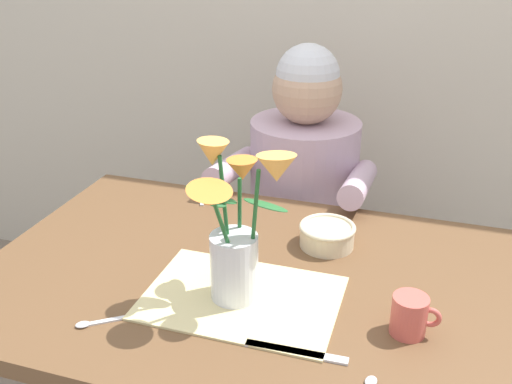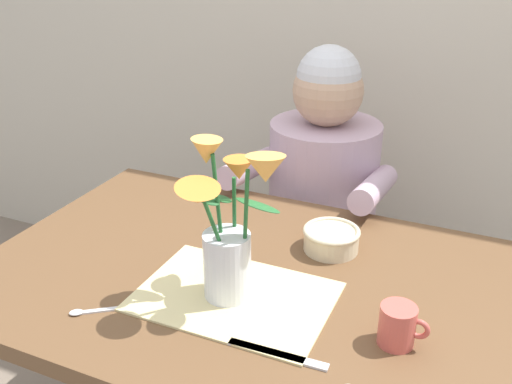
% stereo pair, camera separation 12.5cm
% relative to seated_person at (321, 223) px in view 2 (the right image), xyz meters
% --- Properties ---
extents(dining_table, '(1.20, 0.80, 0.74)m').
position_rel_seated_person_xyz_m(dining_table, '(0.02, -0.62, 0.08)').
color(dining_table, brown).
rests_on(dining_table, ground_plane).
extents(seated_person, '(0.45, 0.47, 1.14)m').
position_rel_seated_person_xyz_m(seated_person, '(0.00, 0.00, 0.00)').
color(seated_person, '#4C4C56').
rests_on(seated_person, ground_plane).
extents(striped_placemat, '(0.40, 0.28, 0.00)m').
position_rel_seated_person_xyz_m(striped_placemat, '(0.04, -0.71, 0.18)').
color(striped_placemat, beige).
rests_on(striped_placemat, dining_table).
extents(flower_vase, '(0.24, 0.25, 0.34)m').
position_rel_seated_person_xyz_m(flower_vase, '(0.03, -0.71, 0.34)').
color(flower_vase, silver).
rests_on(flower_vase, dining_table).
extents(ceramic_bowl, '(0.14, 0.14, 0.06)m').
position_rel_seated_person_xyz_m(ceramic_bowl, '(0.16, -0.44, 0.21)').
color(ceramic_bowl, beige).
rests_on(ceramic_bowl, dining_table).
extents(dinner_knife, '(0.19, 0.02, 0.00)m').
position_rel_seated_person_xyz_m(dinner_knife, '(0.19, -0.84, 0.18)').
color(dinner_knife, silver).
rests_on(dinner_knife, dining_table).
extents(coffee_cup, '(0.09, 0.07, 0.08)m').
position_rel_seated_person_xyz_m(coffee_cup, '(0.37, -0.71, 0.22)').
color(coffee_cup, '#CC564C').
rests_on(coffee_cup, dining_table).
extents(spoon_0, '(0.05, 0.12, 0.01)m').
position_rel_seated_person_xyz_m(spoon_0, '(-0.24, -0.26, 0.18)').
color(spoon_0, silver).
rests_on(spoon_0, dining_table).
extents(spoon_1, '(0.11, 0.08, 0.01)m').
position_rel_seated_person_xyz_m(spoon_1, '(-0.21, -0.87, 0.18)').
color(spoon_1, silver).
rests_on(spoon_1, dining_table).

